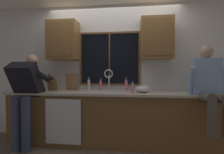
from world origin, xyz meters
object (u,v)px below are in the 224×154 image
Objects in this scene: person_sitting_on_counter at (209,83)px; bottle_green_glass at (101,85)px; person_standing at (26,90)px; knife_block at (52,85)px; mixing_bowl at (143,89)px; bottle_amber_small at (126,85)px; bottle_tall_clear at (89,85)px; cutting_board at (72,82)px; soap_dispenser at (132,89)px.

bottle_green_glass is at bearing 163.68° from person_sitting_on_counter.
bottle_green_glass is (-1.73, 0.51, -0.08)m from person_sitting_on_counter.
person_standing is 4.92× the size of knife_block.
knife_block is at bearing 57.20° from person_standing.
mixing_bowl is (-0.96, 0.28, -0.12)m from person_sitting_on_counter.
bottle_green_glass is at bearing 163.91° from mixing_bowl.
bottle_green_glass is at bearing 175.08° from bottle_amber_small.
person_standing is 1.73m from bottle_amber_small.
bottle_tall_clear is 0.71m from bottle_amber_small.
mixing_bowl is at bearing -16.09° from bottle_green_glass.
cutting_board reaches higher than bottle_amber_small.
bottle_tall_clear reaches higher than mixing_bowl.
knife_block is at bearing -158.64° from cutting_board.
bottle_tall_clear is at bearing 157.64° from soap_dispenser.
bottle_tall_clear is (-1.96, 0.47, -0.08)m from person_sitting_on_counter.
person_standing reaches higher than cutting_board.
mixing_bowl is at bearing 163.49° from person_sitting_on_counter.
person_sitting_on_counter is at bearing 1.10° from person_standing.
knife_block is 1.24× the size of bottle_tall_clear.
bottle_green_glass reaches higher than mixing_bowl.
cutting_board is (0.34, 0.13, 0.05)m from knife_block.
mixing_bowl is at bearing 9.92° from person_standing.
person_standing is at bearing -173.86° from soap_dispenser.
mixing_bowl is 1.02× the size of bottle_amber_small.
person_sitting_on_counter is at bearing -16.51° from mixing_bowl.
cutting_board is (0.60, 0.54, 0.11)m from person_standing.
bottle_tall_clear is at bearing -171.90° from bottle_green_glass.
cutting_board is 0.56m from bottle_green_glass.
soap_dispenser is (1.77, 0.19, 0.03)m from person_standing.
cutting_board reaches higher than knife_block.
bottle_green_glass is at bearing 148.28° from soap_dispenser.
person_standing is 1.97m from mixing_bowl.
cutting_board reaches higher than soap_dispenser.
cutting_board is at bearing 171.34° from mixing_bowl.
cutting_board is 1.35× the size of bottle_green_glass.
person_sitting_on_counter is 1.33m from bottle_amber_small.
person_standing reaches higher than bottle_green_glass.
mixing_bowl is 1.01× the size of bottle_tall_clear.
person_sitting_on_counter reaches higher than knife_block.
mixing_bowl is at bearing -2.41° from knife_block.
knife_block is at bearing -170.33° from bottle_green_glass.
bottle_amber_small is at bearing 159.51° from person_sitting_on_counter.
person_sitting_on_counter reaches higher than bottle_amber_small.
knife_block is 0.69m from bottle_tall_clear.
bottle_tall_clear is (-0.23, -0.03, 0.01)m from bottle_green_glass.
bottle_amber_small reaches higher than mixing_bowl.
bottle_tall_clear is at bearing 166.35° from person_sitting_on_counter.
soap_dispenser is at bearing -22.36° from bottle_tall_clear.
bottle_amber_small is at bearing 109.40° from soap_dispenser.
bottle_green_glass is 0.49m from bottle_amber_small.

